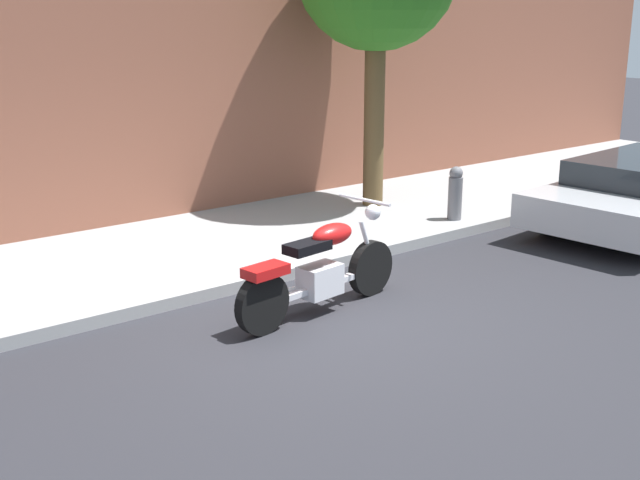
% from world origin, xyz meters
% --- Properties ---
extents(ground_plane, '(60.00, 60.00, 0.00)m').
position_xyz_m(ground_plane, '(0.00, 0.00, 0.00)').
color(ground_plane, '#28282D').
extents(sidewalk, '(24.15, 3.10, 0.14)m').
position_xyz_m(sidewalk, '(0.00, 2.79, 0.07)').
color(sidewalk, '#979797').
rests_on(sidewalk, ground).
extents(motorcycle, '(2.19, 0.70, 1.11)m').
position_xyz_m(motorcycle, '(-0.04, 0.23, 0.46)').
color(motorcycle, black).
rests_on(motorcycle, ground).
extents(fire_hydrant, '(0.20, 0.20, 0.91)m').
position_xyz_m(fire_hydrant, '(3.54, 1.65, 0.46)').
color(fire_hydrant, slate).
rests_on(fire_hydrant, ground).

